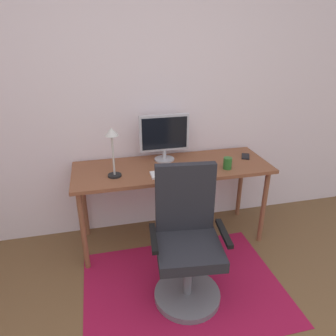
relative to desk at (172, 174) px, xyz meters
name	(u,v)px	position (x,y,z in m)	size (l,w,h in m)	color
wall_back	(133,95)	(-0.27, 0.37, 0.63)	(6.00, 0.10, 2.60)	silver
area_rug	(183,287)	(-0.07, -0.64, -0.67)	(1.50, 1.11, 0.01)	maroon
desk	(172,174)	(0.00, 0.00, 0.00)	(1.70, 0.60, 0.75)	brown
monitor	(164,135)	(-0.04, 0.16, 0.31)	(0.44, 0.18, 0.42)	#B2B2B7
keyboard	(177,173)	(-0.01, -0.16, 0.08)	(0.43, 0.13, 0.02)	white
computer_mouse	(211,167)	(0.30, -0.13, 0.09)	(0.06, 0.10, 0.03)	black
coffee_cup	(228,163)	(0.44, -0.16, 0.12)	(0.07, 0.07, 0.10)	#296425
cell_phone	(245,156)	(0.71, 0.05, 0.08)	(0.07, 0.14, 0.01)	black
desk_lamp	(112,143)	(-0.50, -0.09, 0.36)	(0.11, 0.11, 0.40)	black
office_chair	(187,247)	(-0.06, -0.68, -0.26)	(0.55, 0.49, 1.00)	slate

